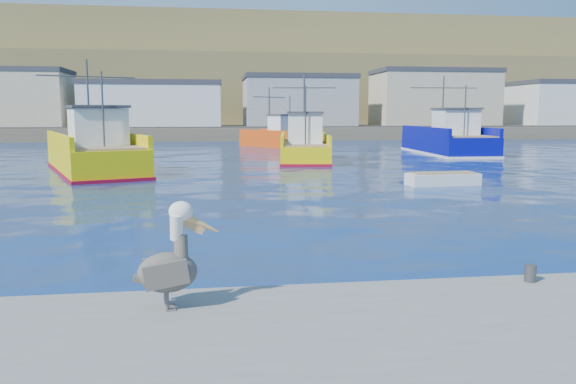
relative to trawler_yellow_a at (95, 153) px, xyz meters
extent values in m
plane|color=navy|center=(9.10, -21.62, -1.09)|extent=(260.00, 260.00, 0.00)
cylinder|color=#4C4C4C|center=(12.10, -25.02, -0.44)|extent=(0.20, 0.20, 0.30)
cube|color=brown|center=(9.10, 50.38, -0.29)|extent=(160.00, 30.00, 1.60)
cube|color=brown|center=(9.10, 76.38, 4.91)|extent=(180.00, 40.00, 14.00)
cube|color=brown|center=(9.10, 96.38, 9.91)|extent=(200.00, 40.00, 24.00)
cube|color=#2D2D2D|center=(9.10, 39.38, 0.56)|extent=(150.00, 5.00, 0.10)
cube|color=tan|center=(-18.90, 45.38, 4.01)|extent=(14.00, 9.00, 7.00)
cube|color=#333338|center=(-18.90, 45.38, 7.81)|extent=(14.28, 9.18, 0.60)
cube|color=silver|center=(-0.90, 45.38, 3.26)|extent=(18.00, 11.00, 5.50)
cube|color=#333338|center=(-0.90, 45.38, 6.31)|extent=(18.36, 11.22, 0.60)
cube|color=gray|center=(19.10, 45.38, 3.76)|extent=(15.00, 10.00, 6.50)
cube|color=#333338|center=(19.10, 45.38, 7.31)|extent=(15.30, 10.20, 0.60)
cube|color=tan|center=(39.10, 45.38, 4.26)|extent=(17.00, 9.00, 7.50)
cube|color=#333338|center=(39.10, 45.38, 8.31)|extent=(17.34, 9.18, 0.60)
cube|color=silver|center=(59.10, 45.38, 3.51)|extent=(13.00, 10.00, 6.00)
cube|color=#333338|center=(59.10, 45.38, 6.81)|extent=(13.26, 10.20, 0.60)
cube|color=yellow|center=(-0.10, 0.27, -0.31)|extent=(7.82, 12.61, 1.56)
cube|color=yellow|center=(1.66, 0.91, 0.82)|extent=(4.21, 11.11, 0.70)
cube|color=yellow|center=(-1.86, -0.37, 0.82)|extent=(4.21, 11.11, 0.70)
cube|color=maroon|center=(-0.10, 0.27, -1.04)|extent=(7.97, 12.86, 0.25)
cube|color=#8C7251|center=(-0.10, 0.27, 0.52)|extent=(7.35, 12.05, 0.10)
cube|color=white|center=(0.51, -1.42, 1.57)|extent=(3.64, 3.76, 2.00)
cube|color=#333338|center=(0.51, -1.42, 2.67)|extent=(3.95, 4.17, 0.15)
cylinder|color=#4C4C4C|center=(-0.50, 1.40, 2.97)|extent=(0.15, 0.15, 5.00)
cylinder|color=#4C4C4C|center=(1.12, -3.10, 2.47)|extent=(0.13, 0.13, 4.00)
cylinder|color=#4C4C4C|center=(-0.50, 1.40, 4.47)|extent=(5.28, 1.97, 0.08)
cube|color=yellow|center=(13.39, 6.21, -0.47)|extent=(4.63, 9.92, 1.24)
cube|color=yellow|center=(14.92, 5.99, 0.50)|extent=(1.53, 9.28, 0.70)
cube|color=yellow|center=(11.86, 6.43, 0.50)|extent=(1.53, 9.28, 0.70)
cube|color=maroon|center=(13.39, 6.21, -1.04)|extent=(4.72, 10.11, 0.25)
cube|color=#8C7251|center=(13.39, 6.21, 0.20)|extent=(4.31, 9.50, 0.10)
cube|color=white|center=(13.19, 4.79, 1.25)|extent=(2.62, 2.69, 2.00)
cube|color=#333338|center=(13.19, 4.79, 2.35)|extent=(2.83, 3.00, 0.15)
cylinder|color=#4C4C4C|center=(13.53, 7.16, 2.65)|extent=(0.14, 0.14, 5.00)
cylinder|color=#4C4C4C|center=(12.98, 3.38, 2.15)|extent=(0.11, 0.11, 4.00)
cylinder|color=#4C4C4C|center=(13.53, 7.16, 4.15)|extent=(4.58, 0.74, 0.08)
cube|color=#060881|center=(26.65, 11.83, -0.30)|extent=(4.82, 12.28, 1.57)
cube|color=#060881|center=(28.64, 11.73, 0.83)|extent=(0.84, 11.84, 0.70)
cube|color=#060881|center=(24.67, 11.93, 0.83)|extent=(0.84, 11.84, 0.70)
cube|color=silver|center=(26.65, 11.83, -1.04)|extent=(4.92, 12.53, 0.25)
cube|color=#8C7251|center=(26.65, 11.83, 0.53)|extent=(4.46, 11.78, 0.10)
cube|color=white|center=(26.56, 10.02, 1.58)|extent=(3.11, 3.16, 2.00)
cube|color=#333338|center=(26.56, 10.02, 2.68)|extent=(3.34, 3.54, 0.15)
cylinder|color=#4C4C4C|center=(26.71, 13.04, 2.98)|extent=(0.13, 0.13, 5.00)
cylinder|color=#4C4C4C|center=(26.47, 8.21, 2.48)|extent=(0.10, 0.10, 4.00)
cylinder|color=#4C4C4C|center=(26.71, 13.04, 4.48)|extent=(5.92, 0.37, 0.08)
cube|color=#D3400C|center=(13.17, 23.29, -0.57)|extent=(6.88, 8.28, 1.03)
cube|color=#D3400C|center=(14.33, 24.06, 0.30)|extent=(4.46, 6.60, 0.70)
cube|color=#D3400C|center=(12.00, 22.51, 0.30)|extent=(4.46, 6.60, 0.70)
cube|color=#8C7251|center=(13.17, 23.29, 0.00)|extent=(6.51, 7.88, 0.10)
cube|color=white|center=(13.82, 22.29, 1.05)|extent=(2.84, 2.81, 2.00)
cube|color=#333338|center=(13.82, 22.29, 2.15)|extent=(3.10, 3.09, 0.15)
cylinder|color=#4C4C4C|center=(12.73, 23.95, 2.45)|extent=(0.17, 0.17, 5.00)
cylinder|color=#4C4C4C|center=(14.48, 21.30, 1.95)|extent=(0.14, 0.14, 4.00)
cylinder|color=#4C4C4C|center=(12.73, 23.95, 3.95)|extent=(3.53, 2.37, 0.08)
cube|color=silver|center=(17.62, -8.46, -0.88)|extent=(3.48, 1.40, 0.68)
cube|color=#8C7251|center=(17.62, -8.46, -0.51)|extent=(3.13, 1.13, 0.07)
cylinder|color=#595451|center=(5.96, -25.62, -0.44)|extent=(0.08, 0.08, 0.30)
cube|color=#595451|center=(6.01, -25.62, -0.58)|extent=(0.17, 0.14, 0.02)
cylinder|color=#595451|center=(5.93, -25.43, -0.44)|extent=(0.08, 0.08, 0.30)
cube|color=#595451|center=(5.99, -25.42, -0.58)|extent=(0.17, 0.14, 0.02)
ellipsoid|color=#38332D|center=(5.97, -25.52, -0.04)|extent=(0.94, 0.63, 0.61)
cube|color=#38332D|center=(5.97, -25.76, -0.01)|extent=(0.68, 0.15, 0.44)
cube|color=#38332D|center=(5.92, -25.29, -0.01)|extent=(0.68, 0.15, 0.44)
cube|color=#38332D|center=(5.59, -25.57, -0.11)|extent=(0.25, 0.19, 0.13)
cylinder|color=#38332D|center=(6.18, -25.50, 0.29)|extent=(0.24, 0.34, 0.48)
cylinder|color=white|center=(6.12, -25.51, 0.65)|extent=(0.23, 0.33, 0.45)
ellipsoid|color=white|center=(6.19, -25.50, 0.88)|extent=(0.39, 0.32, 0.30)
cone|color=gold|center=(6.47, -25.46, 0.68)|extent=(0.62, 0.22, 0.42)
cube|color=tan|center=(6.36, -25.48, 0.64)|extent=(0.37, 0.10, 0.27)
camera|label=1|loc=(6.63, -33.78, 2.31)|focal=35.00mm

